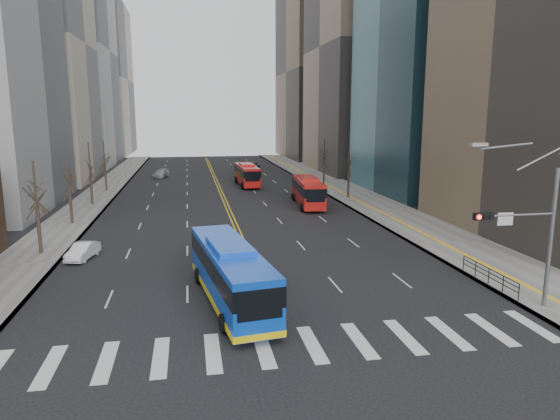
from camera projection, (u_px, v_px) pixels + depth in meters
The scene contains 16 objects.
ground at pixel (288, 346), 23.67m from camera, with size 220.00×220.00×0.00m, color black.
sidewalk_right at pixel (347, 192), 70.22m from camera, with size 7.00×130.00×0.15m, color gray.
sidewalk_left at pixel (94, 199), 64.19m from camera, with size 5.00×130.00×0.15m, color gray.
crosswalk at pixel (288, 346), 23.67m from camera, with size 26.70×4.00×0.01m.
centerline at pixel (218, 186), 76.79m from camera, with size 0.55×100.00×0.01m.
office_towers at pixel (211, 36), 85.33m from camera, with size 83.00×134.00×58.00m.
signal_mast at pixel (529, 226), 27.12m from camera, with size 5.37×0.37×9.39m.
pedestrian_railing at pixel (489, 274), 31.84m from camera, with size 0.06×6.06×1.02m.
street_trees at pixel (163, 169), 54.85m from camera, with size 35.20×47.20×7.60m.
blue_bus at pixel (230, 272), 28.86m from camera, with size 4.31×12.57×3.58m.
red_bus_near at pixel (308, 190), 59.67m from camera, with size 3.42×11.04×3.45m.
red_bus_far at pixel (247, 173), 76.44m from camera, with size 3.03×10.81×3.41m.
car_white at pixel (83, 251), 37.83m from camera, with size 1.32×3.79×1.25m, color white.
car_dark_mid at pixel (300, 191), 66.29m from camera, with size 1.69×4.21×1.43m, color black.
car_silver at pixel (161, 174), 86.41m from camera, with size 1.97×4.86×1.41m, color gray.
car_dark_far at pixel (254, 165), 101.39m from camera, with size 2.01×4.36×1.21m, color black.
Camera 1 is at (-4.35, -21.59, 10.84)m, focal length 32.00 mm.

